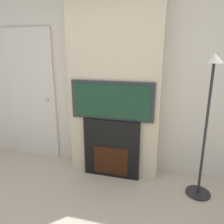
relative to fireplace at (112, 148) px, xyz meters
name	(u,v)px	position (x,y,z in m)	size (l,w,h in m)	color
wall_back	(118,78)	(0.00, 0.35, 0.94)	(6.00, 0.06, 2.70)	silver
chimney_breast	(115,80)	(0.00, 0.16, 0.94)	(1.24, 0.32, 2.70)	beige
fireplace	(112,148)	(0.00, 0.00, 0.00)	(0.78, 0.15, 0.83)	black
television	(112,101)	(0.00, 0.00, 0.68)	(1.12, 0.07, 0.52)	#2D2D33
floor_lamp	(208,115)	(1.16, -0.15, 0.62)	(0.30, 0.30, 1.70)	#262628
entry_door	(32,95)	(-1.42, 0.29, 0.62)	(0.83, 0.09, 2.06)	silver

